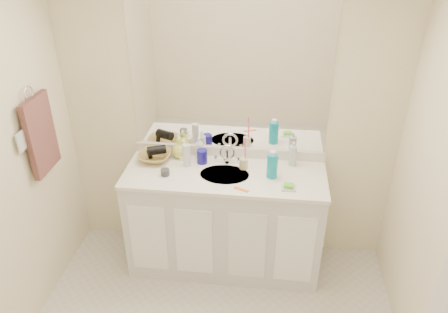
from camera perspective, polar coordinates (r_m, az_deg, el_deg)
wall_back at (r=3.37m, az=0.66°, el=4.93°), size 2.60×0.02×2.40m
vanity_cabinet at (r=3.54m, az=0.10°, el=-8.43°), size 1.50×0.55×0.85m
countertop at (r=3.29m, az=0.10°, el=-2.38°), size 1.52×0.57×0.03m
backsplash at (r=3.48m, az=0.61°, el=0.64°), size 1.52×0.03×0.08m
sink_basin at (r=3.27m, az=0.06°, el=-2.52°), size 0.37×0.37×0.02m
faucet at (r=3.39m, az=0.42°, el=0.05°), size 0.02×0.02×0.11m
mirror at (r=3.23m, az=0.69°, el=10.70°), size 1.48×0.01×1.20m
blue_mug at (r=3.39m, az=-2.88°, el=0.00°), size 0.10×0.10×0.11m
tan_cup at (r=3.32m, az=2.57°, el=-0.92°), size 0.07×0.07×0.09m
toothbrush at (r=3.26m, az=2.79°, el=0.69°), size 0.02×0.04×0.21m
mouthwash_bottle at (r=3.21m, az=6.31°, el=-1.20°), size 0.10×0.10×0.19m
clear_pump_bottle at (r=3.38m, az=8.97°, el=0.10°), size 0.07×0.07×0.16m
soap_dish at (r=3.13m, az=8.43°, el=-4.07°), size 0.10×0.08×0.01m
green_soap at (r=3.12m, az=8.46°, el=-3.79°), size 0.07×0.06×0.03m
orange_comb at (r=3.09m, az=2.27°, el=-4.32°), size 0.11×0.07×0.00m
dark_jar at (r=3.27m, az=-7.69°, el=-2.05°), size 0.09×0.09×0.05m
extra_white_bottle at (r=3.34m, az=-4.87°, el=0.17°), size 0.07×0.07×0.18m
soap_bottle_white at (r=3.44m, az=-3.20°, el=1.16°), size 0.08×0.08×0.18m
soap_bottle_cream at (r=3.45m, az=-5.29°, el=0.99°), size 0.09×0.09×0.16m
soap_bottle_yellow at (r=3.47m, az=-5.78°, el=1.13°), size 0.16×0.16×0.16m
wicker_basket at (r=3.47m, az=-9.04°, el=-0.02°), size 0.26×0.26×0.06m
hair_dryer at (r=3.44m, az=-8.79°, el=0.82°), size 0.16×0.12×0.07m
towel_ring at (r=3.16m, az=-24.17°, el=7.47°), size 0.01×0.11×0.11m
hand_towel at (r=3.27m, az=-22.81°, el=2.62°), size 0.04×0.32×0.55m
switch_plate at (r=3.10m, az=-24.98°, el=1.78°), size 0.01×0.08×0.13m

